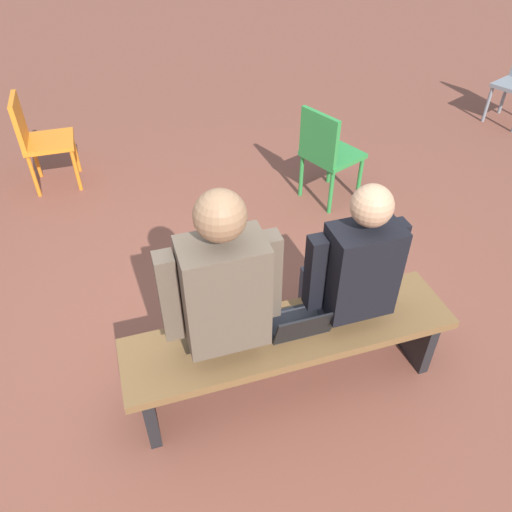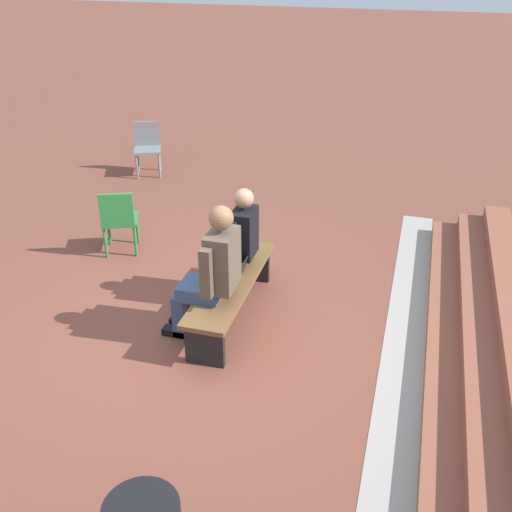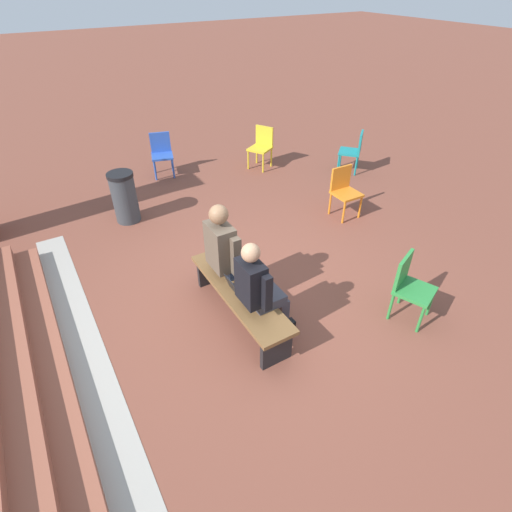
{
  "view_description": "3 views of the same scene",
  "coord_description": "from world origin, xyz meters",
  "px_view_note": "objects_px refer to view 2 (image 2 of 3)",
  "views": [
    {
      "loc": [
        0.46,
        1.96,
        2.45
      ],
      "look_at": [
        -0.2,
        -0.11,
        0.66
      ],
      "focal_mm": 35.0,
      "sensor_mm": 36.0,
      "label": 1
    },
    {
      "loc": [
        4.67,
        1.96,
        3.52
      ],
      "look_at": [
        -0.5,
        0.49,
        0.62
      ],
      "focal_mm": 42.0,
      "sensor_mm": 36.0,
      "label": 2
    },
    {
      "loc": [
        -3.4,
        1.96,
        3.52
      ],
      "look_at": [
        -0.48,
        0.2,
        1.04
      ],
      "focal_mm": 28.0,
      "sensor_mm": 36.0,
      "label": 3
    }
  ],
  "objects_px": {
    "person_adult": "(212,270)",
    "laptop": "(233,274)",
    "bench": "(231,288)",
    "plastic_chair_near_bench_left": "(119,218)",
    "person_student": "(235,242)",
    "plastic_chair_far_right": "(147,145)"
  },
  "relations": [
    {
      "from": "person_adult",
      "to": "plastic_chair_near_bench_left",
      "type": "distance_m",
      "value": 2.17
    },
    {
      "from": "person_student",
      "to": "plastic_chair_far_right",
      "type": "bearing_deg",
      "value": -142.51
    },
    {
      "from": "person_adult",
      "to": "plastic_chair_near_bench_left",
      "type": "height_order",
      "value": "person_adult"
    },
    {
      "from": "bench",
      "to": "plastic_chair_near_bench_left",
      "type": "relative_size",
      "value": 2.14
    },
    {
      "from": "bench",
      "to": "person_student",
      "type": "relative_size",
      "value": 1.38
    },
    {
      "from": "person_adult",
      "to": "laptop",
      "type": "bearing_deg",
      "value": 168.16
    },
    {
      "from": "person_student",
      "to": "laptop",
      "type": "bearing_deg",
      "value": 14.37
    },
    {
      "from": "bench",
      "to": "plastic_chair_far_right",
      "type": "distance_m",
      "value": 4.55
    },
    {
      "from": "person_student",
      "to": "person_adult",
      "type": "bearing_deg",
      "value": -0.51
    },
    {
      "from": "person_adult",
      "to": "plastic_chair_far_right",
      "type": "height_order",
      "value": "person_adult"
    },
    {
      "from": "person_adult",
      "to": "laptop",
      "type": "distance_m",
      "value": 0.47
    },
    {
      "from": "laptop",
      "to": "plastic_chair_far_right",
      "type": "relative_size",
      "value": 0.38
    },
    {
      "from": "person_adult",
      "to": "laptop",
      "type": "xyz_separation_m",
      "value": [
        -0.4,
        0.08,
        -0.24
      ]
    },
    {
      "from": "person_adult",
      "to": "bench",
      "type": "bearing_deg",
      "value": 168.78
    },
    {
      "from": "bench",
      "to": "laptop",
      "type": "distance_m",
      "value": 0.15
    },
    {
      "from": "person_adult",
      "to": "laptop",
      "type": "height_order",
      "value": "person_adult"
    },
    {
      "from": "laptop",
      "to": "plastic_chair_near_bench_left",
      "type": "bearing_deg",
      "value": -118.11
    },
    {
      "from": "bench",
      "to": "laptop",
      "type": "bearing_deg",
      "value": 162.39
    },
    {
      "from": "person_student",
      "to": "person_adult",
      "type": "height_order",
      "value": "person_adult"
    },
    {
      "from": "person_student",
      "to": "person_adult",
      "type": "xyz_separation_m",
      "value": [
        0.7,
        -0.01,
        0.04
      ]
    },
    {
      "from": "laptop",
      "to": "plastic_chair_near_bench_left",
      "type": "xyz_separation_m",
      "value": [
        -0.94,
        -1.77,
        -0.02
      ]
    },
    {
      "from": "laptop",
      "to": "plastic_chair_near_bench_left",
      "type": "relative_size",
      "value": 0.38
    }
  ]
}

